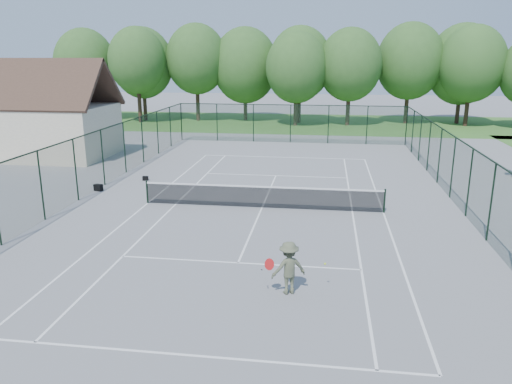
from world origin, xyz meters
TOP-DOWN VIEW (x-y plane):
  - ground at (0.00, 0.00)m, footprint 140.00×140.00m
  - grass_far at (0.00, 30.00)m, footprint 80.00×16.00m
  - court_lines at (0.00, 0.00)m, footprint 11.05×23.85m
  - tennis_net at (0.00, 0.00)m, footprint 11.08×0.08m
  - fence_enclosure at (0.00, 0.00)m, footprint 18.05×36.05m
  - utility_building at (-16.00, 10.00)m, footprint 8.60×6.27m
  - tree_line_far at (0.00, 30.00)m, footprint 39.40×6.40m
  - sports_bag_a at (-8.80, 1.78)m, footprint 0.48×0.35m
  - sports_bag_b at (-7.16, 4.26)m, footprint 0.33×0.22m
  - tennis_player at (1.85, -8.37)m, footprint 1.94×0.97m

SIDE VIEW (x-z plane):
  - ground at x=0.00m, z-range 0.00..0.00m
  - court_lines at x=0.00m, z-range 0.00..0.01m
  - grass_far at x=0.00m, z-range 0.00..0.01m
  - sports_bag_b at x=-7.16m, z-range 0.00..0.24m
  - sports_bag_a at x=-8.80m, z-range 0.00..0.34m
  - tennis_net at x=0.00m, z-range 0.03..1.13m
  - tennis_player at x=1.85m, z-range 0.00..1.61m
  - fence_enclosure at x=0.00m, z-range 0.05..3.07m
  - utility_building at x=-16.00m, z-range -0.20..6.44m
  - tree_line_far at x=0.00m, z-range 1.14..10.84m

